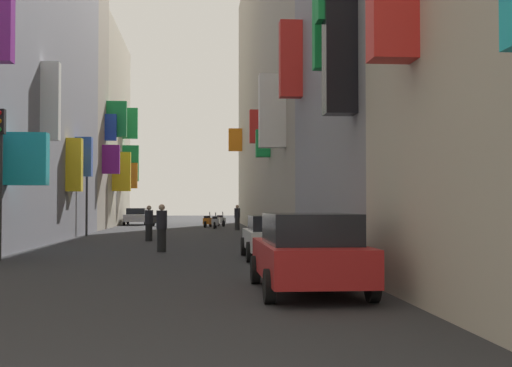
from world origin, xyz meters
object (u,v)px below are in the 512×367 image
at_px(scooter_white, 221,220).
at_px(pedestrian_near_right, 149,223).
at_px(scooter_black, 156,220).
at_px(traffic_light_near_corner, 0,158).
at_px(pedestrian_near_left, 237,218).
at_px(pedestrian_crossing, 162,228).
at_px(parked_car_silver, 137,216).
at_px(scooter_silver, 215,222).
at_px(parked_car_red, 308,251).
at_px(traffic_light_far_corner, 87,180).
at_px(parked_car_white, 274,236).
at_px(scooter_orange, 208,221).

distance_m(scooter_white, pedestrian_near_right, 21.03).
height_order(scooter_black, traffic_light_near_corner, traffic_light_near_corner).
xyz_separation_m(pedestrian_near_left, traffic_light_near_corner, (-8.46, -23.66, 2.27)).
relative_size(pedestrian_crossing, pedestrian_near_left, 1.03).
distance_m(parked_car_silver, scooter_silver, 11.18).
relative_size(parked_car_red, scooter_white, 2.46).
height_order(scooter_silver, traffic_light_far_corner, traffic_light_far_corner).
bearing_deg(pedestrian_crossing, scooter_black, 93.97).
relative_size(scooter_white, pedestrian_near_right, 1.11).
distance_m(scooter_silver, pedestrian_crossing, 23.39).
bearing_deg(parked_car_white, scooter_orange, 93.40).
height_order(parked_car_white, parked_car_silver, parked_car_silver).
bearing_deg(scooter_silver, pedestrian_crossing, -95.95).
height_order(scooter_white, traffic_light_far_corner, traffic_light_far_corner).
xyz_separation_m(pedestrian_crossing, traffic_light_far_corner, (-4.68, 12.52, 2.13)).
height_order(pedestrian_crossing, traffic_light_far_corner, traffic_light_far_corner).
relative_size(scooter_silver, scooter_orange, 1.00).
relative_size(scooter_black, pedestrian_near_right, 1.10).
height_order(scooter_black, scooter_orange, same).
height_order(pedestrian_crossing, pedestrian_near_right, pedestrian_crossing).
distance_m(scooter_orange, traffic_light_far_corner, 14.92).
bearing_deg(scooter_orange, scooter_black, 140.98).
distance_m(parked_car_white, scooter_black, 32.64).
bearing_deg(scooter_black, scooter_orange, -39.02).
height_order(parked_car_red, scooter_white, parked_car_red).
distance_m(parked_car_silver, pedestrian_crossing, 32.73).
height_order(scooter_black, traffic_light_far_corner, traffic_light_far_corner).
xyz_separation_m(parked_car_red, traffic_light_far_corner, (-8.12, 24.05, 2.19)).
bearing_deg(pedestrian_near_right, traffic_light_far_corner, 124.86).
relative_size(parked_car_silver, scooter_orange, 2.44).
bearing_deg(parked_car_white, pedestrian_near_right, 113.83).
height_order(parked_car_silver, pedestrian_near_left, pedestrian_near_left).
distance_m(parked_car_red, scooter_white, 39.40).
bearing_deg(scooter_white, scooter_silver, -96.63).
bearing_deg(scooter_black, traffic_light_far_corner, -99.29).
distance_m(pedestrian_near_right, traffic_light_near_corner, 11.53).
relative_size(parked_car_red, pedestrian_near_left, 2.71).
height_order(traffic_light_near_corner, traffic_light_far_corner, traffic_light_near_corner).
relative_size(scooter_black, pedestrian_near_left, 1.09).
distance_m(parked_car_red, pedestrian_near_left, 31.72).
relative_size(parked_car_red, scooter_orange, 2.47).
relative_size(scooter_silver, pedestrian_near_left, 1.10).
height_order(parked_car_red, scooter_black, parked_car_red).
relative_size(parked_car_white, pedestrian_near_right, 2.44).
bearing_deg(parked_car_red, scooter_white, 90.70).
relative_size(parked_car_red, pedestrian_near_right, 2.73).
height_order(parked_car_silver, scooter_silver, parked_car_silver).
relative_size(scooter_silver, pedestrian_crossing, 1.07).
relative_size(scooter_white, traffic_light_far_corner, 0.42).
height_order(pedestrian_near_left, pedestrian_near_right, pedestrian_near_left).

